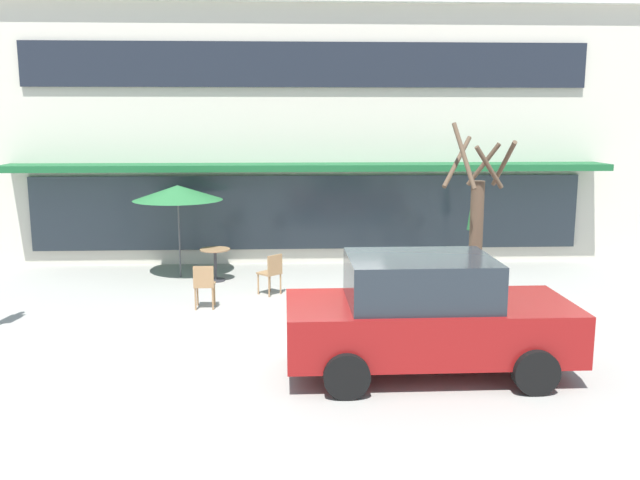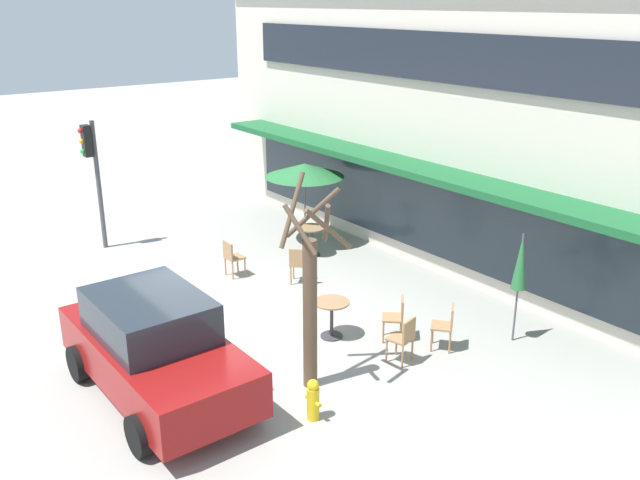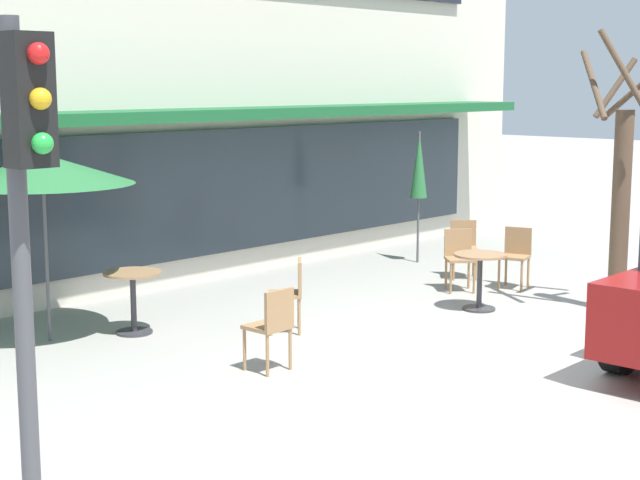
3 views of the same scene
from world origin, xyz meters
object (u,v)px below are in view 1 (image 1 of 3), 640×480
Objects in this scene: cafe_chair_0 at (272,271)px; fire_hydrant at (529,316)px; cafe_table_near_wall at (397,281)px; patio_umbrella_cream_folded at (178,193)px; street_tree at (476,238)px; cafe_table_streetside at (215,259)px; parked_sedan at (426,315)px; patio_umbrella_green_folded at (473,208)px; cafe_chair_1 at (462,265)px; cafe_chair_2 at (469,275)px; cafe_chair_3 at (430,270)px; cafe_chair_4 at (204,283)px.

fire_hydrant is (4.55, -2.95, -0.17)m from cafe_chair_0.
cafe_table_near_wall is 0.35× the size of patio_umbrella_cream_folded.
street_tree is (3.72, -2.38, 1.11)m from cafe_chair_0.
fire_hydrant is at bearing -32.94° from cafe_chair_0.
cafe_chair_0 is at bearing -38.83° from patio_umbrella_cream_folded.
parked_sedan is (3.74, -5.94, 0.36)m from cafe_table_streetside.
fire_hydrant is (0.84, -0.57, -1.29)m from street_tree.
cafe_chair_1 is at bearing -113.20° from patio_umbrella_green_folded.
cafe_chair_2 is (5.47, -1.94, 0.01)m from cafe_table_streetside.
cafe_table_near_wall is 3.71m from patio_umbrella_green_folded.
cafe_table_near_wall is 1.00× the size of cafe_table_streetside.
patio_umbrella_cream_folded is at bearing 145.03° from fire_hydrant.
street_tree is at bearing 59.16° from parked_sedan.
cafe_chair_2 is at bearing 77.24° from street_tree.
patio_umbrella_cream_folded reaches higher than cafe_chair_3.
cafe_chair_1 is 1.00m from cafe_chair_2.
cafe_chair_1 is at bearing 5.50° from cafe_chair_0.
fire_hydrant is (5.90, -4.30, -0.16)m from cafe_table_streetside.
cafe_table_near_wall is 0.85× the size of cafe_chair_0.
cafe_table_near_wall is 0.35× the size of patio_umbrella_green_folded.
patio_umbrella_green_folded reaches higher than cafe_chair_4.
cafe_chair_1 is (4.23, 0.41, 0.00)m from cafe_chair_0.
cafe_chair_2 is 0.21× the size of parked_sedan.
parked_sedan is 2.77m from fire_hydrant.
patio_umbrella_cream_folded is at bearing 144.91° from street_tree.
street_tree is (-1.07, -4.10, 0.01)m from patio_umbrella_green_folded.
cafe_chair_3 is at bearing -16.84° from cafe_table_streetside.
cafe_table_streetside is 0.18× the size of parked_sedan.
patio_umbrella_cream_folded reaches higher than fire_hydrant.
fire_hydrant is at bearing -92.88° from patio_umbrella_green_folded.
cafe_chair_0 is (2.23, -1.79, -1.50)m from patio_umbrella_cream_folded.
patio_umbrella_cream_folded is at bearing 153.31° from cafe_table_streetside.
street_tree reaches higher than patio_umbrella_green_folded.
patio_umbrella_cream_folded reaches higher than parked_sedan.
cafe_chair_4 is at bearing -165.62° from cafe_chair_1.
cafe_chair_0 is at bearing 37.70° from cafe_chair_4.
cafe_chair_4 is (-5.43, -0.42, 0.00)m from cafe_chair_2.
cafe_table_near_wall is 1.08× the size of fire_hydrant.
cafe_chair_3 is at bearing 47.30° from cafe_table_near_wall.
cafe_table_streetside is 1.90m from cafe_chair_0.
cafe_chair_4 is at bearing 135.97° from parked_sedan.
patio_umbrella_green_folded is 4.85m from fire_hydrant.
cafe_chair_3 is (-0.72, 0.50, 0.00)m from cafe_chair_2.
street_tree reaches higher than fire_hydrant.
patio_umbrella_green_folded is 2.47× the size of cafe_chair_1.
street_tree reaches higher than cafe_table_streetside.
parked_sedan reaches higher than cafe_chair_0.
patio_umbrella_cream_folded is 0.52× the size of parked_sedan.
cafe_chair_1 is at bearing 14.38° from cafe_chair_4.
cafe_chair_4 is at bearing -175.56° from cafe_chair_2.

